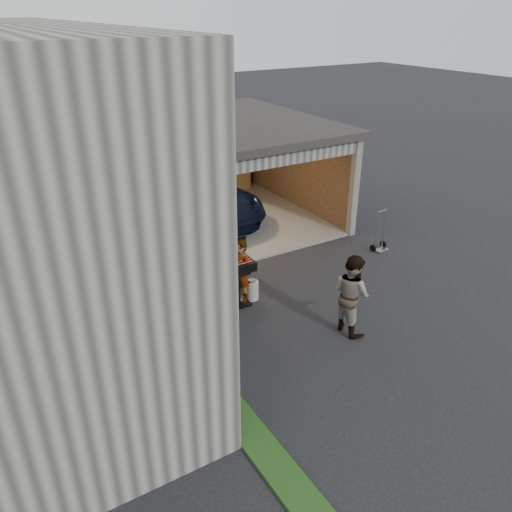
# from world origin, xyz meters

# --- Properties ---
(ground) EXTENTS (80.00, 80.00, 0.00)m
(ground) POSITION_xyz_m (0.00, 0.00, 0.00)
(ground) COLOR black
(ground) RESTS_ON ground
(groundcover_strip) EXTENTS (0.50, 8.00, 0.06)m
(groundcover_strip) POSITION_xyz_m (-2.25, -1.00, 0.03)
(groundcover_strip) COLOR #193814
(groundcover_strip) RESTS_ON ground
(garage) EXTENTS (6.80, 6.30, 2.90)m
(garage) POSITION_xyz_m (0.76, 6.79, 1.87)
(garage) COLOR #605E59
(garage) RESTS_ON ground
(minivan) EXTENTS (2.62, 5.10, 1.38)m
(minivan) POSITION_xyz_m (0.76, 6.90, 0.69)
(minivan) COLOR black
(minivan) RESTS_ON ground
(woman) EXTENTS (0.45, 0.59, 1.44)m
(woman) POSITION_xyz_m (-0.50, 2.03, 0.72)
(woman) COLOR #9CB5C4
(woman) RESTS_ON ground
(man) EXTENTS (0.62, 0.80, 1.63)m
(man) POSITION_xyz_m (0.80, 0.01, 0.82)
(man) COLOR #4D2A1E
(man) RESTS_ON ground
(bbq_grill) EXTENTS (0.66, 0.58, 1.46)m
(bbq_grill) POSITION_xyz_m (-0.60, 1.99, 0.87)
(bbq_grill) COLOR black
(bbq_grill) RESTS_ON ground
(propane_tank) EXTENTS (0.35, 0.35, 0.43)m
(propane_tank) POSITION_xyz_m (-0.24, 1.99, 0.21)
(propane_tank) COLOR #B1B2AD
(propane_tank) RESTS_ON ground
(plywood_panel) EXTENTS (0.23, 0.81, 0.90)m
(plywood_panel) POSITION_xyz_m (-2.40, 1.00, 0.45)
(plywood_panel) COLOR #592B1E
(plywood_panel) RESTS_ON ground
(hand_truck) EXTENTS (0.47, 0.38, 1.11)m
(hand_truck) POSITION_xyz_m (3.89, 2.38, 0.21)
(hand_truck) COLOR slate
(hand_truck) RESTS_ON ground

